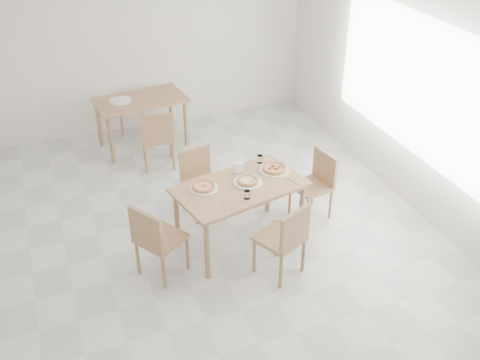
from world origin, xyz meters
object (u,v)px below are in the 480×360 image
object	(u,v)px
chair_west	(155,237)
second_table	(141,105)
main_table	(240,193)
chair_back_n	(128,102)
plate_pepperoni	(274,170)
plate_empty	(120,101)
chair_east	(317,180)
pizza_mushroom	(248,181)
chair_south	(286,237)
plate_margherita	(204,188)
napkin_holder	(239,168)
pizza_pepperoni	(274,168)
tumbler_b	(247,195)
tumbler_a	(260,159)
plate_mushroom	(248,182)
pizza_margherita	(204,186)
chair_north	(199,177)
chair_back_s	(158,135)

from	to	relation	value
chair_west	second_table	bearing A→B (deg)	-42.52
main_table	chair_back_n	world-z (taller)	chair_back_n
plate_pepperoni	plate_empty	world-z (taller)	same
chair_east	pizza_mushroom	world-z (taller)	chair_east
chair_south	chair_west	bearing A→B (deg)	-45.65
chair_west	plate_empty	distance (m)	2.94
plate_margherita	napkin_holder	distance (m)	0.50
plate_margherita	pizza_pepperoni	bearing A→B (deg)	5.32
tumbler_b	chair_back_n	bearing A→B (deg)	98.83
pizza_mushroom	tumbler_b	xyz separation A→B (m)	(-0.12, -0.27, 0.01)
tumbler_a	napkin_holder	bearing A→B (deg)	-157.19
plate_margherita	chair_back_n	bearing A→B (deg)	93.39
main_table	plate_empty	world-z (taller)	plate_empty
pizza_pepperoni	tumbler_b	xyz separation A→B (m)	(-0.49, -0.41, 0.01)
pizza_pepperoni	tumbler_a	bearing A→B (deg)	110.10
plate_empty	napkin_holder	bearing A→B (deg)	-70.40
plate_mushroom	pizza_margherita	size ratio (longest dim) A/B	1.13
chair_east	plate_pepperoni	bearing A→B (deg)	-96.46
tumbler_a	tumbler_b	xyz separation A→B (m)	(-0.41, -0.64, -0.00)
second_table	chair_west	bearing A→B (deg)	-107.00
chair_north	pizza_mushroom	bearing A→B (deg)	-77.47
chair_east	plate_pepperoni	xyz separation A→B (m)	(-0.58, -0.04, 0.29)
plate_pepperoni	chair_back_s	distance (m)	2.01
tumbler_a	tumbler_b	distance (m)	0.76
main_table	pizza_mushroom	bearing A→B (deg)	-4.16
chair_north	plate_mushroom	distance (m)	0.88
pizza_margherita	chair_back_n	bearing A→B (deg)	93.39
chair_west	plate_margherita	bearing A→B (deg)	-96.08
chair_south	plate_margherita	world-z (taller)	chair_south
plate_margherita	napkin_holder	size ratio (longest dim) A/B	2.41
main_table	second_table	world-z (taller)	same
chair_east	chair_west	bearing A→B (deg)	-88.45
chair_back_s	plate_empty	bearing A→B (deg)	-57.67
pizza_margherita	napkin_holder	bearing A→B (deg)	20.95
chair_east	second_table	bearing A→B (deg)	-158.19
tumbler_a	tumbler_b	world-z (taller)	tumbler_a
chair_west	second_table	distance (m)	2.95
tumbler_a	tumbler_b	size ratio (longest dim) A/B	1.02
main_table	tumbler_b	size ratio (longest dim) A/B	16.83
tumbler_b	plate_empty	bearing A→B (deg)	104.53
plate_mushroom	chair_back_n	xyz separation A→B (m)	(-0.67, 3.30, -0.32)
tumbler_b	second_table	world-z (taller)	tumbler_b
pizza_margherita	pizza_mushroom	bearing A→B (deg)	-7.18
pizza_margherita	pizza_pepperoni	size ratio (longest dim) A/B	0.82
tumbler_b	second_table	size ratio (longest dim) A/B	0.07
pizza_margherita	second_table	size ratio (longest dim) A/B	0.21
plate_margherita	tumbler_b	xyz separation A→B (m)	(0.36, -0.33, 0.04)
pizza_mushroom	napkin_holder	size ratio (longest dim) A/B	2.05
plate_pepperoni	plate_empty	xyz separation A→B (m)	(-1.25, 2.53, 0.00)
plate_margherita	pizza_mushroom	size ratio (longest dim) A/B	1.18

